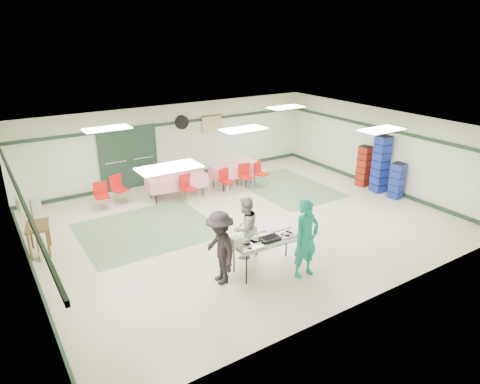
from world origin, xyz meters
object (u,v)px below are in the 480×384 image
volunteer_teal (306,239)px  chair_b (226,179)px  volunteer_grey (245,228)px  printer_table (38,230)px  volunteer_dark (220,248)px  dining_table_a (234,169)px  broom (35,229)px  serving_table (268,241)px  crate_stack_blue_b (397,181)px  crate_stack_blue_a (381,164)px  chair_loose_b (101,193)px  chair_c (260,171)px  dining_table_b (176,181)px  chair_a (245,174)px  crate_stack_red (364,166)px  office_printer (28,203)px  chair_loose_a (118,186)px  chair_d (187,185)px

volunteer_teal → chair_b: 5.39m
volunteer_grey → printer_table: volunteer_grey is taller
volunteer_dark → dining_table_a: volunteer_dark is taller
chair_b → broom: broom is taller
serving_table → volunteer_grey: (-0.10, 0.77, 0.05)m
serving_table → printer_table: bearing=141.6°
crate_stack_blue_b → volunteer_teal: bearing=-160.7°
broom → crate_stack_blue_a: bearing=-16.4°
crate_stack_blue_b → volunteer_grey: bearing=-175.1°
broom → chair_loose_b: bearing=36.0°
chair_c → dining_table_b: bearing=147.1°
chair_a → chair_b: (-0.77, -0.00, -0.02)m
serving_table → chair_a: (2.44, 4.63, -0.17)m
volunteer_dark → chair_loose_b: volunteer_dark is taller
chair_b → chair_loose_b: (-3.85, 0.85, 0.01)m
chair_a → chair_loose_b: size_ratio=1.03×
volunteer_dark → chair_loose_b: bearing=-163.7°
crate_stack_red → office_printer: 10.50m
chair_a → office_printer: bearing=-171.5°
chair_loose_a → crate_stack_red: (7.68, -2.97, 0.14)m
chair_loose_b → crate_stack_blue_a: bearing=-17.4°
chair_c → chair_d: 2.79m
dining_table_a → printer_table: (-6.58, -1.58, 0.05)m
dining_table_b → chair_d: chair_d is taller
office_printer → volunteer_grey: bearing=-51.0°
volunteer_dark → chair_b: bearing=153.4°
dining_table_b → chair_b: (1.51, -0.57, -0.05)m
chair_b → chair_c: 1.38m
serving_table → office_printer: (-4.22, 4.72, 0.23)m
broom → crate_stack_red: bearing=-12.6°
crate_stack_blue_a → chair_loose_a: bearing=154.5°
volunteer_teal → crate_stack_red: (5.52, 3.34, -0.19)m
volunteer_teal → chair_a: (1.88, 5.27, -0.35)m
chair_d → crate_stack_blue_a: crate_stack_blue_a is taller
chair_loose_b → printer_table: (-2.05, -1.87, 0.09)m
crate_stack_red → broom: broom is taller
dining_table_b → office_printer: bearing=-166.8°
chair_a → chair_c: size_ratio=1.03×
chair_loose_b → office_printer: bearing=-154.1°
chair_b → chair_c: size_ratio=0.99×
chair_b → crate_stack_blue_a: size_ratio=0.44×
serving_table → printer_table: 5.56m
chair_loose_a → office_printer: bearing=-179.8°
broom → crate_stack_blue_b: bearing=-20.3°
chair_b → office_printer: (-5.89, 0.09, 0.42)m
chair_d → crate_stack_red: 6.13m
dining_table_b → chair_loose_a: 1.82m
dining_table_a → crate_stack_red: crate_stack_red is taller
chair_loose_b → broom: broom is taller
chair_b → serving_table: bearing=-121.7°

